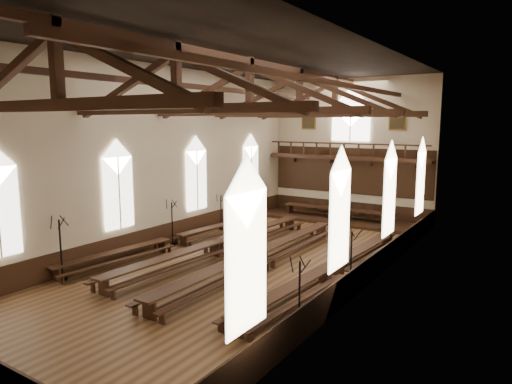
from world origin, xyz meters
TOP-DOWN VIEW (x-y plane):
  - ground at (0.00, 0.00)m, footprint 26.00×26.00m
  - room_walls at (0.00, 0.00)m, footprint 26.00×26.00m
  - wainscot_band at (0.00, 0.00)m, footprint 12.00×26.00m
  - side_windows at (-0.00, -0.00)m, footprint 11.85×19.80m
  - end_window at (0.00, 12.90)m, footprint 2.80×0.12m
  - minstrels_gallery at (0.00, 12.66)m, footprint 11.80×1.24m
  - portraits at (0.00, 12.90)m, footprint 7.75×0.09m
  - roof_trusses at (0.00, -0.00)m, footprint 11.70×25.70m
  - refectory_row_a at (-4.94, -0.22)m, footprint 2.07×14.02m
  - refectory_row_b at (-2.13, 0.25)m, footprint 2.02×14.98m
  - refectory_row_c at (0.69, -0.33)m, footprint 1.67×14.93m
  - refectory_row_d at (4.42, -0.07)m, footprint 1.88×14.30m
  - dais at (-0.39, 11.40)m, footprint 11.40×3.15m
  - high_table at (-0.39, 11.40)m, footprint 7.62×1.05m
  - high_chairs at (-0.39, 12.14)m, footprint 4.92×0.43m
  - candelabrum_left_near at (-5.55, -6.61)m, footprint 0.86×0.85m
  - candelabrum_left_mid at (-5.55, 0.39)m, footprint 0.78×0.76m
  - candelabrum_left_far at (-5.55, 4.92)m, footprint 0.68×0.69m
  - candelabrum_right_near at (5.55, -5.39)m, footprint 0.77×0.74m
  - candelabrum_right_mid at (5.55, -0.80)m, footprint 0.76×0.79m
  - candelabrum_right_far at (5.55, 4.73)m, footprint 0.70×0.74m

SIDE VIEW (x-z plane):
  - ground at x=0.00m, z-range 0.00..0.00m
  - dais at x=-0.39m, z-range 0.00..0.21m
  - refectory_row_a at x=-4.94m, z-range 0.16..0.86m
  - refectory_row_d at x=4.42m, z-range 0.17..0.90m
  - refectory_row_b at x=-2.13m, z-range 0.18..0.99m
  - refectory_row_c at x=0.69m, z-range 0.18..0.99m
  - wainscot_band at x=0.00m, z-range 0.00..1.20m
  - candelabrum_left_far at x=-5.55m, z-range -0.45..1.86m
  - high_chairs at x=-0.39m, z-range 0.25..1.20m
  - candelabrum_right_far at x=5.55m, z-range -0.48..1.96m
  - candelabrum_right_near at x=5.55m, z-range -0.50..2.07m
  - candelabrum_left_mid at x=-5.55m, z-range -0.51..2.10m
  - candelabrum_right_mid at x=5.55m, z-range -0.52..2.12m
  - high_table at x=-0.39m, z-range 0.46..1.17m
  - candelabrum_left_near at x=-5.55m, z-range -0.57..2.33m
  - side_windows at x=0.00m, z-range 1.49..5.99m
  - minstrels_gallery at x=0.00m, z-range 2.06..5.76m
  - room_walls at x=0.00m, z-range -6.54..19.46m
  - portraits at x=0.00m, z-range 6.38..7.82m
  - end_window at x=0.00m, z-range 5.32..9.12m
  - roof_trusses at x=0.00m, z-range 6.82..9.62m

